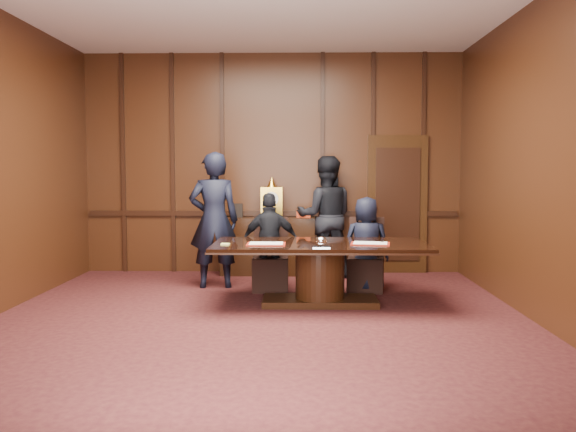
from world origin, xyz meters
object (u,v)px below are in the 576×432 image
object	(u,v)px
signatory_right	(366,244)
conference_table	(320,263)
witness_right	(325,216)
sideboard	(272,244)
signatory_left	(270,242)
witness_left	(214,220)

from	to	relation	value
signatory_right	conference_table	bearing A→B (deg)	52.14
signatory_right	witness_right	size ratio (longest dim) A/B	0.69
sideboard	conference_table	distance (m)	2.27
signatory_left	witness_right	bearing A→B (deg)	-128.33
conference_table	witness_right	size ratio (longest dim) A/B	1.41
conference_table	witness_left	xyz separation A→B (m)	(-1.45, 1.06, 0.44)
sideboard	signatory_left	world-z (taller)	sideboard
conference_table	signatory_right	world-z (taller)	signatory_right
conference_table	signatory_left	distance (m)	1.04
conference_table	signatory_right	bearing A→B (deg)	50.91
sideboard	signatory_left	bearing A→B (deg)	-88.19
conference_table	witness_left	bearing A→B (deg)	143.84
signatory_left	witness_right	world-z (taller)	witness_right
signatory_right	witness_right	distance (m)	1.33
witness_right	signatory_right	bearing A→B (deg)	112.28
witness_right	signatory_left	bearing A→B (deg)	55.94
signatory_left	signatory_right	xyz separation A→B (m)	(1.30, 0.00, -0.03)
conference_table	sideboard	bearing A→B (deg)	107.79
signatory_left	witness_left	world-z (taller)	witness_left
sideboard	witness_left	bearing A→B (deg)	-124.58
conference_table	witness_right	distance (m)	2.05
sideboard	signatory_right	size ratio (longest dim) A/B	1.24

